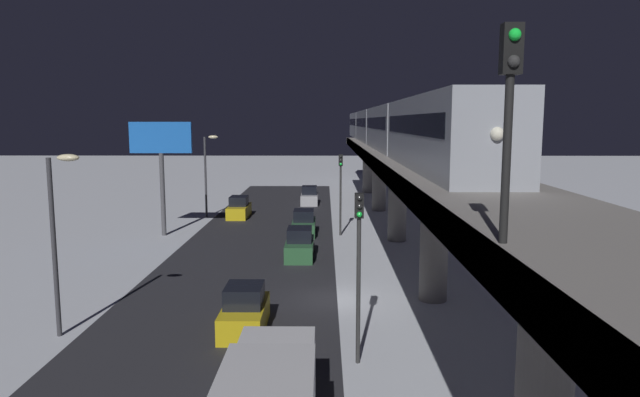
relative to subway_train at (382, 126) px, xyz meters
The scene contains 15 objects.
ground_plane 29.02m from the subway_train, 79.21° to the left, with size 240.00×240.00×0.00m, color silver.
avenue_asphalt 30.36m from the subway_train, 69.27° to the left, with size 11.00×101.02×0.01m, color #28282D.
elevated_railway 27.40m from the subway_train, 89.81° to the left, with size 5.00×101.02×6.70m.
subway_train is the anchor object (origin of this frame).
rail_signal 44.67m from the subway_train, 87.28° to the left, with size 0.36×0.41×4.00m.
sedan_green 21.03m from the subway_train, 68.67° to the left, with size 1.91×4.48×1.97m.
sedan_green_2 14.91m from the subway_train, 56.15° to the left, with size 1.80×4.25×1.97m.
sedan_yellow 33.60m from the subway_train, 74.18° to the left, with size 1.80×4.03×1.97m.
sedan_yellow_2 15.74m from the subway_train, 10.18° to the left, with size 1.80×4.42×1.97m.
sedan_silver 12.08m from the subway_train, 40.23° to the right, with size 1.80×4.02×1.97m.
traffic_light_near 35.38m from the subway_train, 83.10° to the left, with size 0.32×0.44×6.40m.
traffic_light_mid 12.53m from the subway_train, 69.00° to the left, with size 0.32×0.44×6.40m.
commercial_billboard 21.33m from the subway_train, 31.36° to the left, with size 4.80×0.36×8.90m.
street_lamp_near 36.37m from the subway_train, 63.07° to the left, with size 1.35×0.44×7.65m.
street_lamp_far 16.95m from the subway_train, ahead, with size 1.35×0.44×7.65m.
Camera 1 is at (0.27, 27.80, 8.97)m, focal length 31.90 mm.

